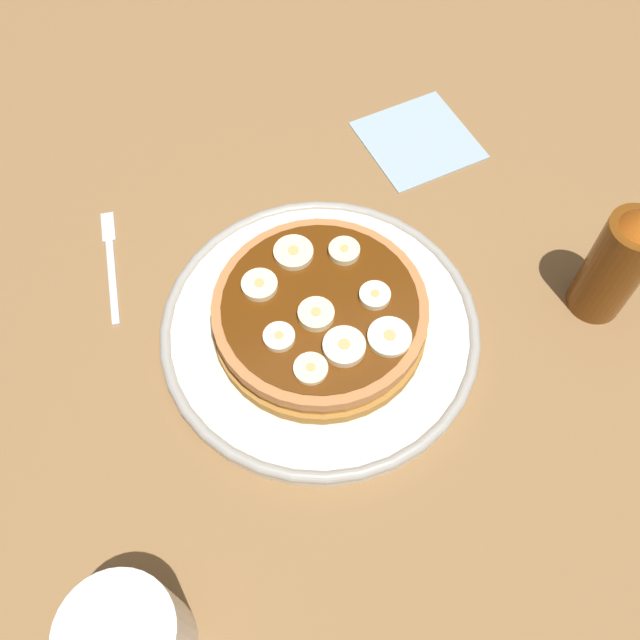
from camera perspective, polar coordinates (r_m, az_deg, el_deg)
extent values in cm
cube|color=olive|center=(62.90, 0.00, -1.83)|extent=(140.00, 140.00, 3.00)
cylinder|color=silver|center=(60.92, 0.00, -0.82)|extent=(27.89, 27.89, 1.52)
torus|color=#A19E96|center=(60.46, 0.00, -0.58)|extent=(28.11, 28.11, 1.06)
cylinder|color=#AA7533|center=(59.50, -0.26, -0.63)|extent=(18.50, 18.50, 1.17)
cylinder|color=#BB7D31|center=(58.82, -0.29, 0.49)|extent=(17.67, 17.67, 1.17)
cylinder|color=#C07843|center=(57.99, 0.24, 1.35)|extent=(18.19, 18.19, 1.17)
cylinder|color=#592B0A|center=(57.18, 0.00, 1.30)|extent=(16.51, 16.51, 0.16)
cylinder|color=#F8EEB5|center=(56.23, -0.33, 0.45)|extent=(3.02, 3.02, 0.91)
cylinder|color=tan|center=(55.81, -0.33, 0.70)|extent=(0.84, 0.84, 0.08)
cylinder|color=#ECEDB4|center=(59.79, 2.01, 5.70)|extent=(2.73, 2.73, 0.83)
cylinder|color=tan|center=(59.43, 2.03, 5.96)|extent=(0.77, 0.77, 0.08)
cylinder|color=#F1EFC6|center=(57.45, 4.55, 2.01)|extent=(2.64, 2.64, 0.75)
cylinder|color=tan|center=(57.10, 4.58, 2.23)|extent=(0.74, 0.74, 0.08)
cylinder|color=#EAECC6|center=(55.63, 5.76, -1.43)|extent=(3.59, 3.59, 0.63)
cylinder|color=tan|center=(55.32, 5.79, -1.25)|extent=(1.00, 1.00, 0.08)
cylinder|color=#FAEBB9|center=(58.04, -5.02, 2.87)|extent=(3.07, 3.07, 0.77)
cylinder|color=tan|center=(57.69, -5.05, 3.10)|extent=(0.86, 0.86, 0.08)
cylinder|color=#F3E7C0|center=(55.39, -3.40, -1.44)|extent=(2.60, 2.60, 0.73)
cylinder|color=tan|center=(55.03, -3.43, -1.24)|extent=(0.73, 0.73, 0.08)
cylinder|color=beige|center=(59.82, -1.89, 5.68)|extent=(3.47, 3.47, 0.75)
cylinder|color=tan|center=(59.48, -1.91, 5.91)|extent=(0.97, 0.97, 0.08)
cylinder|color=#FAE7BD|center=(54.91, 2.43, -2.07)|extent=(3.46, 3.46, 0.92)
cylinder|color=tan|center=(54.47, 2.45, -1.82)|extent=(0.97, 0.97, 0.08)
cylinder|color=#FCE9B5|center=(54.05, -0.77, -4.08)|extent=(2.74, 2.74, 0.64)
cylinder|color=tan|center=(53.72, -0.78, -3.91)|extent=(0.77, 0.77, 0.08)
cylinder|color=white|center=(51.27, -15.40, -24.18)|extent=(7.63, 7.63, 8.74)
cylinder|color=black|center=(47.90, -16.45, -23.69)|extent=(6.49, 6.49, 0.52)
cube|color=#99B2BF|center=(76.46, 8.12, 14.57)|extent=(11.35, 11.35, 0.30)
cube|color=silver|center=(67.09, -16.80, 3.13)|extent=(2.69, 9.43, 0.50)
cube|color=silver|center=(71.03, -17.14, 7.41)|extent=(1.97, 3.69, 0.50)
cylinder|color=brown|center=(63.78, 23.19, 4.02)|extent=(4.90, 4.90, 11.09)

